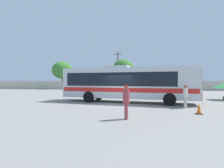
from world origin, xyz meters
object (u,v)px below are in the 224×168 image
at_px(parked_car_leftmost_grey, 87,87).
at_px(parked_car_third_black, 146,87).
at_px(roadside_tree_left, 62,70).
at_px(traffic_cone_on_apron, 199,109).
at_px(passenger_waiting_on_apron, 126,100).
at_px(roadside_tree_midright, 123,68).
at_px(parked_car_second_black, 118,87).
at_px(roadside_tree_midleft, 104,72).
at_px(coach_bus_silver_red, 126,83).
at_px(attendant_by_bus_door, 185,95).
at_px(utility_pole_near, 118,70).

relative_size(parked_car_leftmost_grey, parked_car_third_black, 0.96).
height_order(roadside_tree_left, traffic_cone_on_apron, roadside_tree_left).
xyz_separation_m(passenger_waiting_on_apron, roadside_tree_midright, (-3.84, 33.31, 4.12)).
distance_m(parked_car_second_black, traffic_cone_on_apron, 25.77).
bearing_deg(passenger_waiting_on_apron, roadside_tree_midleft, 104.11).
distance_m(coach_bus_silver_red, attendant_by_bus_door, 5.64).
height_order(attendant_by_bus_door, utility_pole_near, utility_pole_near).
bearing_deg(utility_pole_near, passenger_waiting_on_apron, -81.26).
relative_size(parked_car_third_black, roadside_tree_midleft, 0.80).
xyz_separation_m(parked_car_second_black, parked_car_third_black, (5.65, -0.09, -0.01)).
xyz_separation_m(attendant_by_bus_door, parked_car_leftmost_grey, (-14.38, 21.06, -0.16)).
bearing_deg(roadside_tree_midright, coach_bus_silver_red, -83.16).
xyz_separation_m(coach_bus_silver_red, parked_car_third_black, (2.31, 18.97, -1.10)).
xyz_separation_m(coach_bus_silver_red, traffic_cone_on_apron, (5.01, -5.31, -1.55)).
bearing_deg(utility_pole_near, roadside_tree_left, 176.06).
bearing_deg(coach_bus_silver_red, attendant_by_bus_door, -31.41).
distance_m(utility_pole_near, roadside_tree_left, 14.56).
relative_size(parked_car_second_black, roadside_tree_midleft, 0.83).
bearing_deg(roadside_tree_midleft, attendant_by_bus_door, -67.37).
relative_size(coach_bus_silver_red, parked_car_leftmost_grey, 2.95).
bearing_deg(parked_car_second_black, parked_car_third_black, -0.92).
bearing_deg(parked_car_third_black, utility_pole_near, 138.07).
bearing_deg(roadside_tree_midleft, coach_bus_silver_red, -73.73).
relative_size(coach_bus_silver_red, attendant_by_bus_door, 7.49).
bearing_deg(roadside_tree_midright, utility_pole_near, -140.28).
bearing_deg(traffic_cone_on_apron, roadside_tree_left, 127.33).
xyz_separation_m(parked_car_third_black, utility_pole_near, (-6.53, 5.87, 3.91)).
bearing_deg(roadside_tree_midright, parked_car_leftmost_grey, -130.60).
height_order(passenger_waiting_on_apron, parked_car_second_black, passenger_waiting_on_apron).
relative_size(parked_car_leftmost_grey, roadside_tree_left, 0.62).
height_order(parked_car_leftmost_grey, utility_pole_near, utility_pole_near).
relative_size(attendant_by_bus_door, roadside_tree_left, 0.24).
distance_m(attendant_by_bus_door, roadside_tree_midright, 30.03).
relative_size(parked_car_leftmost_grey, utility_pole_near, 0.48).
bearing_deg(roadside_tree_midright, roadside_tree_left, 179.79).
bearing_deg(passenger_waiting_on_apron, coach_bus_silver_red, 95.69).
xyz_separation_m(passenger_waiting_on_apron, traffic_cone_on_apron, (4.26, 2.22, -0.72)).
bearing_deg(coach_bus_silver_red, parked_car_third_black, 83.07).
height_order(passenger_waiting_on_apron, roadside_tree_midright, roadside_tree_midright).
relative_size(roadside_tree_left, roadside_tree_midright, 0.97).
relative_size(utility_pole_near, roadside_tree_midleft, 1.59).
xyz_separation_m(parked_car_leftmost_grey, parked_car_third_black, (11.93, 0.81, -0.05)).
relative_size(passenger_waiting_on_apron, parked_car_third_black, 0.40).
relative_size(attendant_by_bus_door, parked_car_third_black, 0.38).
xyz_separation_m(parked_car_leftmost_grey, roadside_tree_left, (-9.12, 7.68, 3.97)).
bearing_deg(parked_car_third_black, traffic_cone_on_apron, -83.65).
xyz_separation_m(roadside_tree_midright, traffic_cone_on_apron, (8.10, -31.09, -4.83)).
xyz_separation_m(coach_bus_silver_red, roadside_tree_left, (-18.75, 25.84, 2.92)).
bearing_deg(traffic_cone_on_apron, coach_bus_silver_red, 133.30).
relative_size(coach_bus_silver_red, passenger_waiting_on_apron, 7.07).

